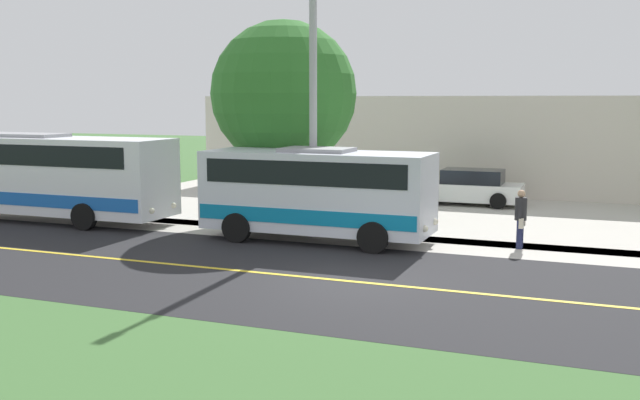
{
  "coord_description": "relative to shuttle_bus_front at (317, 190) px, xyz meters",
  "views": [
    {
      "loc": [
        16.05,
        5.66,
        4.28
      ],
      "look_at": [
        -3.5,
        -2.08,
        1.4
      ],
      "focal_mm": 41.22,
      "sensor_mm": 36.0,
      "label": 1
    }
  ],
  "objects": [
    {
      "name": "ground_plane",
      "position": [
        4.47,
        2.55,
        -1.56
      ],
      "size": [
        120.0,
        120.0,
        0.0
      ],
      "primitive_type": "plane",
      "color": "#3D6633"
    },
    {
      "name": "road_surface",
      "position": [
        4.47,
        2.55,
        -1.56
      ],
      "size": [
        8.0,
        100.0,
        0.01
      ],
      "primitive_type": "cube",
      "color": "black",
      "rests_on": "ground"
    },
    {
      "name": "sidewalk",
      "position": [
        -0.73,
        2.55,
        -1.56
      ],
      "size": [
        2.4,
        100.0,
        0.01
      ],
      "primitive_type": "cube",
      "color": "#B2ADA3",
      "rests_on": "ground"
    },
    {
      "name": "parking_lot_surface",
      "position": [
        -7.93,
        5.55,
        -1.56
      ],
      "size": [
        14.0,
        36.0,
        0.01
      ],
      "primitive_type": "cube",
      "color": "#B2ADA3",
      "rests_on": "ground"
    },
    {
      "name": "road_centre_line",
      "position": [
        4.47,
        2.55,
        -1.56
      ],
      "size": [
        0.16,
        100.0,
        0.0
      ],
      "primitive_type": "cube",
      "color": "gold",
      "rests_on": "ground"
    },
    {
      "name": "shuttle_bus_front",
      "position": [
        0.0,
        0.0,
        0.0
      ],
      "size": [
        2.58,
        7.07,
        2.84
      ],
      "color": "silver",
      "rests_on": "ground"
    },
    {
      "name": "transit_bus_rear",
      "position": [
        -0.0,
        -11.52,
        0.13
      ],
      "size": [
        2.59,
        12.04,
        3.09
      ],
      "color": "white",
      "rests_on": "ground"
    },
    {
      "name": "pedestrian_with_bags",
      "position": [
        -1.08,
        5.91,
        -0.65
      ],
      "size": [
        0.72,
        0.34,
        1.71
      ],
      "color": "#1E2347",
      "rests_on": "ground"
    },
    {
      "name": "street_light_pole",
      "position": [
        -0.42,
        -0.35,
        3.22
      ],
      "size": [
        1.97,
        0.24,
        8.74
      ],
      "color": "#9E9EA3",
      "rests_on": "ground"
    },
    {
      "name": "parked_car_near",
      "position": [
        -9.55,
        2.89,
        -0.88
      ],
      "size": [
        2.05,
        4.41,
        1.45
      ],
      "color": "white",
      "rests_on": "ground"
    },
    {
      "name": "tree_curbside",
      "position": [
        -2.93,
        -2.42,
        2.91
      ],
      "size": [
        5.06,
        5.06,
        7.02
      ],
      "color": "#4C3826",
      "rests_on": "ground"
    },
    {
      "name": "commercial_building",
      "position": [
        -16.93,
        0.8,
        0.66
      ],
      "size": [
        10.0,
        23.29,
        4.44
      ],
      "primitive_type": "cube",
      "color": "beige",
      "rests_on": "ground"
    }
  ]
}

